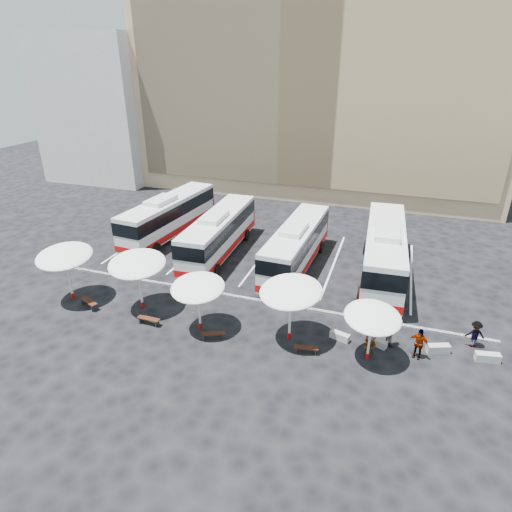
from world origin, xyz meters
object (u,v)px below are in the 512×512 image
(passenger_2, at_px, (418,344))
(conc_bench_1, at_px, (377,342))
(passenger_1, at_px, (391,333))
(wood_bench_1, at_px, (149,320))
(wood_bench_0, at_px, (89,302))
(sunshade_3, at_px, (291,292))
(sunshade_2, at_px, (198,288))
(sunshade_4, at_px, (373,317))
(conc_bench_3, at_px, (488,357))
(bus_2, at_px, (297,244))
(conc_bench_0, at_px, (340,336))
(passenger_3, at_px, (475,334))
(bus_0, at_px, (169,215))
(wood_bench_2, at_px, (213,334))
(wood_bench_3, at_px, (306,349))
(sunshade_1, at_px, (137,264))
(sunshade_0, at_px, (65,256))
(passenger_0, at_px, (371,340))
(bus_1, at_px, (219,232))
(conc_bench_2, at_px, (438,349))
(bus_3, at_px, (384,250))

(passenger_2, bearing_deg, conc_bench_1, -172.46)
(passenger_1, xyz_separation_m, passenger_2, (1.49, -0.77, 0.14))
(wood_bench_1, bearing_deg, wood_bench_0, 174.14)
(sunshade_3, height_order, wood_bench_0, sunshade_3)
(sunshade_2, relative_size, sunshade_4, 0.95)
(conc_bench_3, relative_size, passenger_1, 0.82)
(bus_2, height_order, conc_bench_0, bus_2)
(passenger_3, bearing_deg, passenger_1, 8.57)
(sunshade_3, distance_m, wood_bench_0, 13.95)
(bus_0, height_order, sunshade_3, bus_0)
(bus_0, relative_size, wood_bench_2, 8.60)
(wood_bench_1, relative_size, wood_bench_3, 1.07)
(sunshade_1, height_order, wood_bench_0, sunshade_1)
(conc_bench_3, xyz_separation_m, passenger_3, (-0.62, 1.20, 0.59))
(sunshade_0, bearing_deg, bus_2, 36.09)
(sunshade_1, xyz_separation_m, passenger_2, (17.42, 0.31, -2.32))
(sunshade_4, xyz_separation_m, wood_bench_1, (-13.35, -0.93, -2.38))
(sunshade_0, bearing_deg, sunshade_4, -0.45)
(conc_bench_1, bearing_deg, passenger_0, -111.98)
(bus_0, bearing_deg, bus_1, -16.13)
(sunshade_0, distance_m, conc_bench_0, 18.63)
(bus_1, relative_size, conc_bench_2, 9.45)
(wood_bench_0, bearing_deg, passenger_1, 6.44)
(bus_1, relative_size, bus_3, 0.92)
(passenger_2, xyz_separation_m, passenger_3, (3.11, 2.12, -0.10))
(sunshade_0, relative_size, sunshade_1, 0.98)
(sunshade_3, height_order, wood_bench_1, sunshade_3)
(sunshade_1, height_order, sunshade_2, sunshade_1)
(conc_bench_2, xyz_separation_m, conc_bench_3, (2.56, 0.04, 0.00))
(wood_bench_2, xyz_separation_m, passenger_2, (11.48, 2.05, 0.60))
(sunshade_2, xyz_separation_m, conc_bench_3, (16.43, 2.20, -2.64))
(sunshade_2, relative_size, conc_bench_1, 3.28)
(sunshade_3, height_order, conc_bench_2, sunshade_3)
(sunshade_1, distance_m, passenger_3, 20.81)
(wood_bench_3, bearing_deg, bus_3, 73.22)
(wood_bench_3, height_order, conc_bench_2, conc_bench_2)
(wood_bench_0, height_order, conc_bench_1, wood_bench_0)
(sunshade_2, bearing_deg, conc_bench_2, 8.85)
(wood_bench_2, distance_m, conc_bench_0, 7.54)
(passenger_1, bearing_deg, sunshade_3, 61.96)
(passenger_1, bearing_deg, sunshade_1, 52.71)
(wood_bench_1, bearing_deg, passenger_2, 6.85)
(sunshade_3, xyz_separation_m, conc_bench_0, (2.88, 0.89, -3.00))
(conc_bench_0, bearing_deg, bus_2, 119.00)
(bus_3, xyz_separation_m, sunshade_2, (-10.16, -10.93, 0.75))
(passenger_1, bearing_deg, bus_2, 1.68)
(sunshade_1, distance_m, wood_bench_3, 11.92)
(sunshade_0, distance_m, passenger_0, 20.28)
(wood_bench_2, distance_m, wood_bench_3, 5.55)
(sunshade_0, relative_size, sunshade_4, 1.19)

